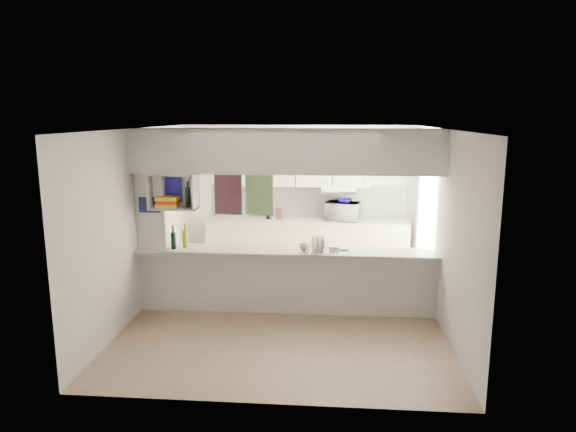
# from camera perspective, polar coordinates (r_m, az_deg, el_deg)

# --- Properties ---
(floor) EXTENTS (4.80, 4.80, 0.00)m
(floor) POSITION_cam_1_polar(r_m,az_deg,el_deg) (7.50, -0.22, -10.58)
(floor) COLOR #9B755A
(floor) RESTS_ON ground
(ceiling) EXTENTS (4.80, 4.80, 0.00)m
(ceiling) POSITION_cam_1_polar(r_m,az_deg,el_deg) (6.97, -0.23, 9.69)
(ceiling) COLOR white
(ceiling) RESTS_ON wall_back
(wall_back) EXTENTS (4.20, 0.00, 4.20)m
(wall_back) POSITION_cam_1_polar(r_m,az_deg,el_deg) (9.47, 1.02, 2.19)
(wall_back) COLOR silver
(wall_back) RESTS_ON floor
(wall_left) EXTENTS (0.00, 4.80, 4.80)m
(wall_left) POSITION_cam_1_polar(r_m,az_deg,el_deg) (7.59, -16.23, -0.52)
(wall_left) COLOR silver
(wall_left) RESTS_ON floor
(wall_right) EXTENTS (0.00, 4.80, 4.80)m
(wall_right) POSITION_cam_1_polar(r_m,az_deg,el_deg) (7.25, 16.54, -1.07)
(wall_right) COLOR silver
(wall_right) RESTS_ON floor
(servery_partition) EXTENTS (4.20, 0.50, 2.60)m
(servery_partition) POSITION_cam_1_polar(r_m,az_deg,el_deg) (7.07, -1.63, 2.05)
(servery_partition) COLOR silver
(servery_partition) RESTS_ON floor
(cubby_shelf) EXTENTS (0.65, 0.35, 0.50)m
(cubby_shelf) POSITION_cam_1_polar(r_m,az_deg,el_deg) (7.29, -12.65, 2.46)
(cubby_shelf) COLOR white
(cubby_shelf) RESTS_ON bulkhead
(kitchen_run) EXTENTS (3.60, 0.63, 2.24)m
(kitchen_run) POSITION_cam_1_polar(r_m,az_deg,el_deg) (9.30, 1.89, -0.97)
(kitchen_run) COLOR beige
(kitchen_run) RESTS_ON floor
(microwave) EXTENTS (0.66, 0.53, 0.32)m
(microwave) POSITION_cam_1_polar(r_m,az_deg,el_deg) (9.25, 6.14, 0.54)
(microwave) COLOR white
(microwave) RESTS_ON bench_top
(bowl) EXTENTS (0.27, 0.27, 0.07)m
(bowl) POSITION_cam_1_polar(r_m,az_deg,el_deg) (9.19, 6.29, 1.70)
(bowl) COLOR #170C88
(bowl) RESTS_ON microwave
(dish_rack) EXTENTS (0.50, 0.43, 0.23)m
(dish_rack) POSITION_cam_1_polar(r_m,az_deg,el_deg) (7.11, 3.67, -3.27)
(dish_rack) COLOR silver
(dish_rack) RESTS_ON breakfast_bar
(cup) EXTENTS (0.15, 0.15, 0.10)m
(cup) POSITION_cam_1_polar(r_m,az_deg,el_deg) (7.10, 1.78, -3.47)
(cup) COLOR white
(cup) RESTS_ON dish_rack
(wine_bottles) EXTENTS (0.23, 0.16, 0.36)m
(wine_bottles) POSITION_cam_1_polar(r_m,az_deg,el_deg) (7.43, -11.96, -2.52)
(wine_bottles) COLOR black
(wine_bottles) RESTS_ON breakfast_bar
(plastic_tubs) EXTENTS (0.50, 0.23, 0.08)m
(plastic_tubs) POSITION_cam_1_polar(r_m,az_deg,el_deg) (7.23, 4.18, -3.48)
(plastic_tubs) COLOR silver
(plastic_tubs) RESTS_ON breakfast_bar
(utensil_jar) EXTENTS (0.10, 0.10, 0.14)m
(utensil_jar) POSITION_cam_1_polar(r_m,az_deg,el_deg) (9.33, -2.15, 0.11)
(utensil_jar) COLOR black
(utensil_jar) RESTS_ON bench_top
(knife_block) EXTENTS (0.12, 0.10, 0.20)m
(knife_block) POSITION_cam_1_polar(r_m,az_deg,el_deg) (9.33, -0.98, 0.30)
(knife_block) COLOR #542E1C
(knife_block) RESTS_ON bench_top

